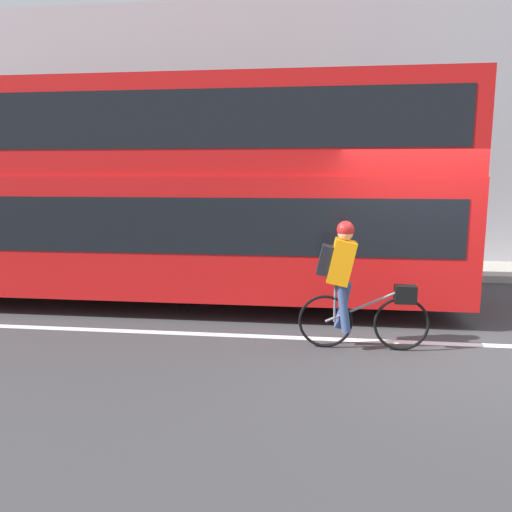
# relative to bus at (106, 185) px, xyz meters

# --- Properties ---
(ground_plane) EXTENTS (80.00, 80.00, 0.00)m
(ground_plane) POSITION_rel_bus_xyz_m (5.14, -1.88, -1.99)
(ground_plane) COLOR #38383A
(road_center_line) EXTENTS (50.00, 0.14, 0.01)m
(road_center_line) POSITION_rel_bus_xyz_m (5.14, -1.77, -1.99)
(road_center_line) COLOR silver
(road_center_line) RESTS_ON ground_plane
(sidewalk_curb) EXTENTS (60.00, 1.79, 0.14)m
(sidewalk_curb) POSITION_rel_bus_xyz_m (5.14, 3.02, -1.92)
(sidewalk_curb) COLOR #A8A399
(sidewalk_curb) RESTS_ON ground_plane
(building_facade) EXTENTS (60.00, 0.30, 6.17)m
(building_facade) POSITION_rel_bus_xyz_m (5.14, 4.06, 1.09)
(building_facade) COLOR #9E9EA3
(building_facade) RESTS_ON ground_plane
(bus) EXTENTS (11.63, 2.55, 3.57)m
(bus) POSITION_rel_bus_xyz_m (0.00, 0.00, 0.00)
(bus) COLOR black
(bus) RESTS_ON ground_plane
(cyclist_on_bike) EXTENTS (1.61, 0.32, 1.61)m
(cyclist_on_bike) POSITION_rel_bus_xyz_m (4.00, -2.08, -1.12)
(cyclist_on_bike) COLOR black
(cyclist_on_bike) RESTS_ON ground_plane
(trash_bin) EXTENTS (0.57, 0.57, 0.88)m
(trash_bin) POSITION_rel_bus_xyz_m (5.46, 2.93, -1.41)
(trash_bin) COLOR #515156
(trash_bin) RESTS_ON sidewalk_curb
(street_sign_post) EXTENTS (0.36, 0.09, 2.54)m
(street_sign_post) POSITION_rel_bus_xyz_m (-0.34, 2.92, -0.43)
(street_sign_post) COLOR #59595B
(street_sign_post) RESTS_ON sidewalk_curb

